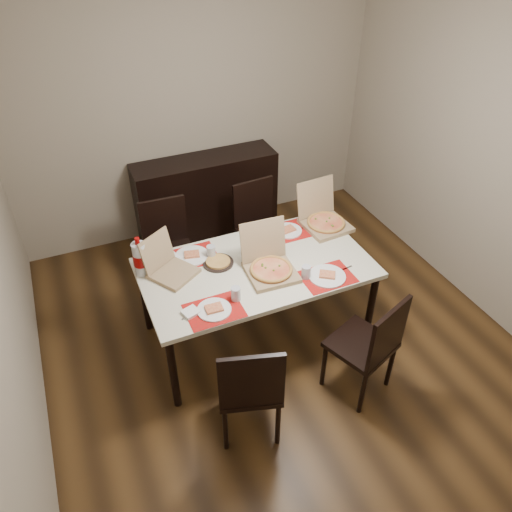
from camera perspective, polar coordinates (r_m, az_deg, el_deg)
name	(u,v)px	position (r m, az deg, el deg)	size (l,w,h in m)	color
ground	(277,339)	(4.40, 2.37, -9.42)	(3.80, 4.00, 0.02)	#472E15
room_walls	(257,131)	(3.71, 0.10, 14.15)	(3.84, 4.02, 2.62)	gray
sideboard	(207,197)	(5.42, -5.66, 6.73)	(1.50, 0.40, 0.90)	black
dining_table	(256,273)	(3.97, 0.00, -1.91)	(1.80, 1.00, 0.75)	beige
chair_near_left	(250,386)	(3.41, -0.72, -14.64)	(0.52, 0.52, 0.93)	black
chair_near_right	(370,344)	(3.74, 12.94, -9.78)	(0.54, 0.54, 0.93)	black
chair_far_left	(168,245)	(4.63, -9.98, 1.27)	(0.44, 0.44, 0.93)	black
chair_far_right	(259,224)	(4.84, 0.31, 3.66)	(0.45, 0.45, 0.93)	black
setting_near_left	(217,306)	(3.56, -4.46, -5.72)	(0.46, 0.30, 0.11)	#BA0E0C
setting_near_right	(322,275)	(3.84, 7.55, -2.18)	(0.45, 0.30, 0.11)	#BA0E0C
setting_far_left	(194,255)	(4.04, -7.06, 0.10)	(0.50, 0.30, 0.11)	#BA0E0C
setting_far_right	(284,232)	(4.28, 3.18, 2.77)	(0.45, 0.30, 0.11)	#BA0E0C
napkin_loose	(262,267)	(3.91, 0.71, -1.24)	(0.12, 0.11, 0.02)	white
pizza_box_center	(270,266)	(3.84, 1.57, -1.14)	(0.39, 0.42, 0.37)	#937854
pizza_box_right	(324,220)	(4.40, 7.77, 4.12)	(0.40, 0.43, 0.37)	#937854
pizza_box_left	(169,267)	(3.88, -9.88, -1.30)	(0.44, 0.45, 0.31)	#937854
faina_plate	(218,262)	(3.96, -4.35, -0.72)	(0.24, 0.24, 0.03)	black
dip_bowl	(251,253)	(4.04, -0.58, 0.38)	(0.13, 0.13, 0.03)	white
soda_bottle	(140,259)	(3.87, -13.08, -0.30)	(0.11, 0.11, 0.33)	silver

